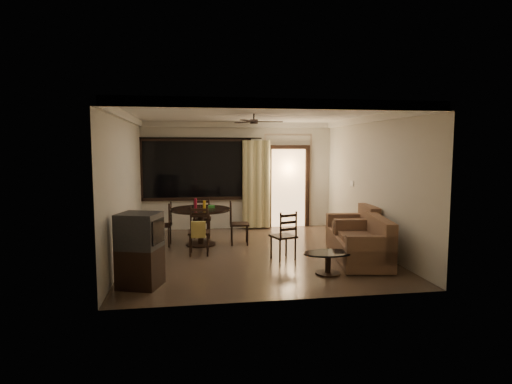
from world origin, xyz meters
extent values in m
plane|color=#7F6651|center=(0.00, 0.00, 0.00)|extent=(5.50, 5.50, 0.00)
plane|color=beige|center=(0.00, 2.75, 1.40)|extent=(5.00, 0.00, 5.00)
plane|color=beige|center=(0.00, -2.75, 1.40)|extent=(5.00, 0.00, 5.00)
plane|color=beige|center=(-2.50, 0.00, 1.40)|extent=(0.00, 5.50, 5.50)
plane|color=beige|center=(2.50, 0.00, 1.40)|extent=(0.00, 5.50, 5.50)
plane|color=white|center=(0.00, 0.00, 2.80)|extent=(5.50, 5.50, 0.00)
cube|color=black|center=(-1.10, 2.72, 1.57)|extent=(2.70, 0.04, 1.45)
cylinder|color=black|center=(-1.00, 2.63, 2.38)|extent=(3.20, 0.03, 0.03)
cube|color=#FFC684|center=(1.35, 2.71, 1.05)|extent=(0.91, 0.03, 2.08)
cube|color=white|center=(2.48, 1.05, 1.30)|extent=(0.02, 0.18, 0.12)
cylinder|color=black|center=(0.00, 0.00, 2.74)|extent=(0.03, 0.03, 0.12)
cylinder|color=black|center=(0.00, 0.00, 2.65)|extent=(0.16, 0.16, 0.08)
cylinder|color=black|center=(-1.05, 0.89, 0.79)|extent=(1.30, 1.30, 0.04)
cylinder|color=black|center=(-1.05, 0.89, 0.40)|extent=(0.13, 0.13, 0.76)
cylinder|color=black|center=(-1.05, 0.89, 0.02)|extent=(0.65, 0.65, 0.03)
cylinder|color=maroon|center=(-1.15, 0.95, 0.92)|extent=(0.06, 0.06, 0.22)
cylinder|color=#BB8A14|center=(-0.97, 0.83, 0.90)|extent=(0.06, 0.06, 0.18)
cube|color=#257D2A|center=(-0.80, 1.00, 0.83)|extent=(0.14, 0.10, 0.05)
cube|color=black|center=(-1.90, 0.95, 0.45)|extent=(0.45, 0.45, 0.04)
cube|color=black|center=(-0.20, 0.83, 0.45)|extent=(0.45, 0.45, 0.04)
cube|color=black|center=(-1.11, 0.04, 0.45)|extent=(0.45, 0.45, 0.04)
cube|color=tan|center=(-1.12, -0.19, 0.55)|extent=(0.28, 0.10, 0.32)
cube|color=black|center=(-0.99, 1.69, 0.45)|extent=(0.45, 0.45, 0.04)
cube|color=black|center=(-2.05, -1.82, 0.30)|extent=(0.74, 0.70, 0.61)
cube|color=black|center=(-2.05, -1.82, 0.88)|extent=(0.74, 0.70, 0.54)
cube|color=black|center=(-1.76, -1.92, 0.88)|extent=(0.16, 0.42, 0.37)
cube|color=#4D3224|center=(1.85, -1.09, 0.22)|extent=(1.11, 1.71, 0.40)
cube|color=#4D3224|center=(2.16, -1.15, 0.55)|extent=(0.48, 1.60, 0.65)
cube|color=#4D3224|center=(1.72, -1.79, 0.42)|extent=(0.86, 0.32, 0.50)
cube|color=#4D3224|center=(1.97, -0.40, 0.42)|extent=(0.86, 0.32, 0.50)
cube|color=#4D3224|center=(1.80, -1.08, 0.45)|extent=(0.83, 1.47, 0.12)
cube|color=#4D3224|center=(2.05, -0.11, 0.24)|extent=(1.02, 1.02, 0.43)
cube|color=#4D3224|center=(2.40, -0.15, 0.59)|extent=(0.32, 0.93, 0.70)
cube|color=#4D3224|center=(2.01, -0.46, 0.45)|extent=(0.93, 0.30, 0.54)
cube|color=#4D3224|center=(2.09, 0.25, 0.45)|extent=(0.93, 0.30, 0.54)
cube|color=#4D3224|center=(2.00, -0.10, 0.48)|extent=(0.72, 0.77, 0.13)
ellipsoid|color=#121B4F|center=(2.00, -0.10, 0.60)|extent=(0.39, 0.32, 0.11)
ellipsoid|color=black|center=(1.02, -1.65, 0.36)|extent=(0.86, 0.51, 0.03)
cylinder|color=black|center=(1.02, -1.65, 0.18)|extent=(0.10, 0.10, 0.34)
cylinder|color=black|center=(1.02, -1.65, 0.01)|extent=(0.42, 0.42, 0.03)
cube|color=black|center=(0.48, -0.58, 0.45)|extent=(0.53, 0.53, 0.04)
camera|label=1|loc=(-1.28, -8.45, 2.15)|focal=30.00mm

